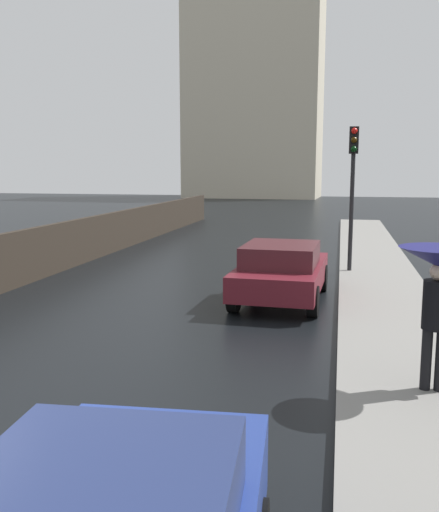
{
  "coord_description": "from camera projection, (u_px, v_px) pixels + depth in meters",
  "views": [
    {
      "loc": [
        3.98,
        -3.51,
        3.09
      ],
      "look_at": [
        1.86,
        6.32,
        1.52
      ],
      "focal_mm": 39.55,
      "sensor_mm": 36.0,
      "label": 1
    }
  ],
  "objects": [
    {
      "name": "traffic_light",
      "position": [
        353.0,
        171.0,
        16.01
      ],
      "size": [
        0.26,
        0.39,
        4.11
      ],
      "color": "black",
      "rests_on": "sidewalk_strip"
    },
    {
      "name": "distant_tower",
      "position": [
        254.0,
        86.0,
        58.8
      ],
      "size": [
        14.23,
        7.97,
        28.11
      ],
      "color": "beige",
      "rests_on": "ground"
    },
    {
      "name": "pedestrian_with_umbrella_near",
      "position": [
        439.0,
        277.0,
        7.35
      ],
      "size": [
        1.05,
        1.05,
        1.94
      ],
      "rotation": [
        0.0,
        0.0,
        3.09
      ],
      "color": "black",
      "rests_on": "sidewalk_strip"
    },
    {
      "name": "car_maroon_mid_road",
      "position": [
        282.0,
        271.0,
        13.13
      ],
      "size": [
        2.05,
        4.08,
        1.38
      ],
      "rotation": [
        0.0,
        0.0,
        -0.04
      ],
      "color": "maroon",
      "rests_on": "ground"
    }
  ]
}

